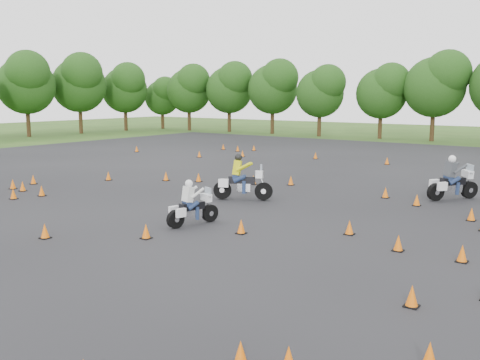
% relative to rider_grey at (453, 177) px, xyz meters
% --- Properties ---
extents(ground, '(140.00, 140.00, 0.00)m').
position_rel_rider_grey_xyz_m(ground, '(-6.10, -11.11, -0.97)').
color(ground, '#2D5119').
rests_on(ground, ground).
extents(asphalt_pad, '(62.00, 62.00, 0.00)m').
position_rel_rider_grey_xyz_m(asphalt_pad, '(-6.10, -5.11, -0.96)').
color(asphalt_pad, black).
rests_on(asphalt_pad, ground).
extents(traffic_cones, '(36.24, 32.79, 0.45)m').
position_rel_rider_grey_xyz_m(traffic_cones, '(-5.79, -5.76, -0.74)').
color(traffic_cones, orange).
rests_on(traffic_cones, asphalt_pad).
extents(rider_grey, '(2.07, 2.48, 1.93)m').
position_rel_rider_grey_xyz_m(rider_grey, '(0.00, 0.00, 0.00)').
color(rider_grey, '#393C40').
rests_on(rider_grey, ground).
extents(rider_yellow, '(2.62, 1.86, 1.97)m').
position_rel_rider_grey_xyz_m(rider_yellow, '(-7.23, -5.36, 0.02)').
color(rider_yellow, '#C9C811').
rests_on(rider_yellow, ground).
extents(rider_white, '(1.10, 2.17, 1.60)m').
position_rel_rider_grey_xyz_m(rider_white, '(-6.02, -9.99, -0.16)').
color(rider_white, silver).
rests_on(rider_white, ground).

